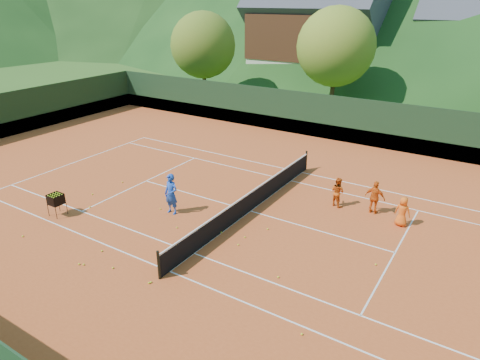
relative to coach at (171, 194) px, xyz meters
The scene contains 32 objects.
ground 3.62m from the coach, 35.52° to the left, with size 400.00×400.00×0.00m, color #294C17.
clay_court 3.62m from the coach, 35.52° to the left, with size 40.00×24.00×0.02m, color #B7481D.
coach is the anchor object (origin of this frame).
student_a 7.53m from the coach, 38.23° to the left, with size 0.67×0.52×1.38m, color #CD5112.
student_b 8.97m from the coach, 32.42° to the left, with size 0.90×0.37×1.53m, color #E25C14.
student_c 9.88m from the coach, 25.85° to the left, with size 0.64×0.41×1.30m, color orange.
tennis_ball_0 3.97m from the coach, 92.51° to the right, with size 0.07×0.07×0.07m, color #CDE626.
tennis_ball_1 6.16m from the coach, 127.46° to the right, with size 0.07×0.07×0.07m, color #CDE626.
tennis_ball_3 4.99m from the coach, 92.05° to the right, with size 0.07×0.07×0.07m, color #CDE626.
tennis_ball_4 3.01m from the coach, ahead, with size 0.07×0.07×0.07m, color #CDE626.
tennis_ball_5 4.12m from the coach, 10.32° to the right, with size 0.07×0.07×0.07m, color #CDE626.
tennis_ball_6 1.13m from the coach, behind, with size 0.07×0.07×0.07m, color #CDE626.
tennis_ball_7 5.19m from the coach, 57.40° to the right, with size 0.07×0.07×0.07m, color #CDE626.
tennis_ball_8 4.92m from the coach, 90.14° to the right, with size 0.07×0.07×0.07m, color #CDE626.
tennis_ball_9 8.97m from the coach, 25.10° to the right, with size 0.07×0.07×0.07m, color #CDE626.
tennis_ball_10 8.94m from the coach, ahead, with size 0.07×0.07×0.07m, color #CDE626.
tennis_ball_11 4.62m from the coach, 76.80° to the right, with size 0.07×0.07×0.07m, color #CDE626.
tennis_ball_12 1.70m from the coach, 41.86° to the right, with size 0.07×0.07×0.07m, color #CDE626.
tennis_ball_13 6.55m from the coach, 15.60° to the right, with size 0.07×0.07×0.07m, color #CDE626.
tennis_ball_14 4.69m from the coach, behind, with size 0.07×0.07×0.07m, color #CDE626.
tennis_ball_16 4.53m from the coach, 12.50° to the left, with size 0.07×0.07×0.07m, color #CDE626.
tennis_ball_17 5.23m from the coach, 58.00° to the right, with size 0.07×0.07×0.07m, color #CDE626.
tennis_ball_18 3.98m from the coach, ahead, with size 0.07×0.07×0.07m, color #CDE626.
tennis_ball_20 4.00m from the coach, 155.09° to the right, with size 0.07×0.07×0.07m, color #CDE626.
tennis_ball_21 4.68m from the coach, 164.93° to the left, with size 0.07×0.07×0.07m, color #CDE626.
court_lines 3.61m from the coach, 35.52° to the left, with size 23.83×11.03×0.00m.
tennis_net 3.52m from the coach, 35.52° to the left, with size 0.10×12.07×1.10m.
perimeter_fence 3.51m from the coach, 35.52° to the left, with size 40.40×24.24×3.00m.
ball_hopper 5.03m from the coach, 145.41° to the right, with size 0.57×0.57×1.00m.
chalet_left 33.15m from the coach, 102.60° to the left, with size 13.80×9.93×12.92m.
tree_a 24.28m from the coach, 123.30° to the left, with size 6.00×6.00×7.88m.
tree_b 22.46m from the coach, 93.01° to the left, with size 6.40×6.40×8.40m.
Camera 1 is at (8.83, -14.76, 8.89)m, focal length 32.00 mm.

